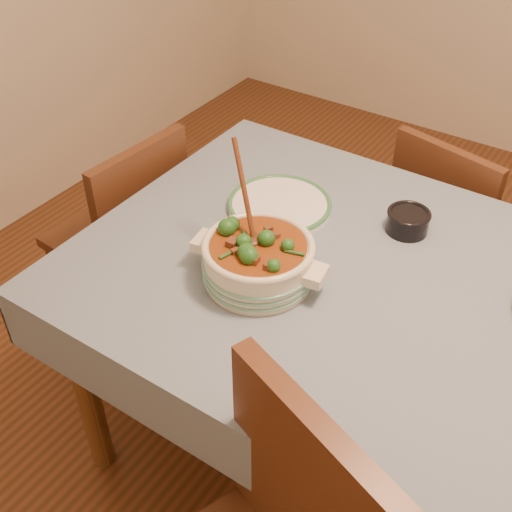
# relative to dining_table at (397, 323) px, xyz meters

# --- Properties ---
(floor) EXTENTS (4.50, 4.50, 0.00)m
(floor) POSITION_rel_dining_table_xyz_m (0.00, 0.00, -0.66)
(floor) COLOR #472B14
(floor) RESTS_ON ground
(dining_table) EXTENTS (1.68, 1.08, 0.76)m
(dining_table) POSITION_rel_dining_table_xyz_m (0.00, 0.00, 0.00)
(dining_table) COLOR brown
(dining_table) RESTS_ON floor
(stew_casserole) EXTENTS (0.35, 0.30, 0.33)m
(stew_casserole) POSITION_rel_dining_table_xyz_m (-0.33, -0.14, 0.16)
(stew_casserole) COLOR #EEE7C7
(stew_casserole) RESTS_ON dining_table
(white_plate) EXTENTS (0.37, 0.37, 0.03)m
(white_plate) POSITION_rel_dining_table_xyz_m (-0.44, 0.15, 0.11)
(white_plate) COLOR white
(white_plate) RESTS_ON dining_table
(condiment_bowl) EXTENTS (0.15, 0.15, 0.06)m
(condiment_bowl) POSITION_rel_dining_table_xyz_m (-0.10, 0.25, 0.13)
(condiment_bowl) COLOR black
(condiment_bowl) RESTS_ON dining_table
(chair_far) EXTENTS (0.46, 0.46, 0.82)m
(chair_far) POSITION_rel_dining_table_xyz_m (-0.11, 0.74, -0.20)
(chair_far) COLOR #56301A
(chair_far) RESTS_ON floor
(chair_left) EXTENTS (0.42, 0.42, 0.84)m
(chair_left) POSITION_rel_dining_table_xyz_m (-1.01, 0.08, -0.19)
(chair_left) COLOR #56301A
(chair_left) RESTS_ON floor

